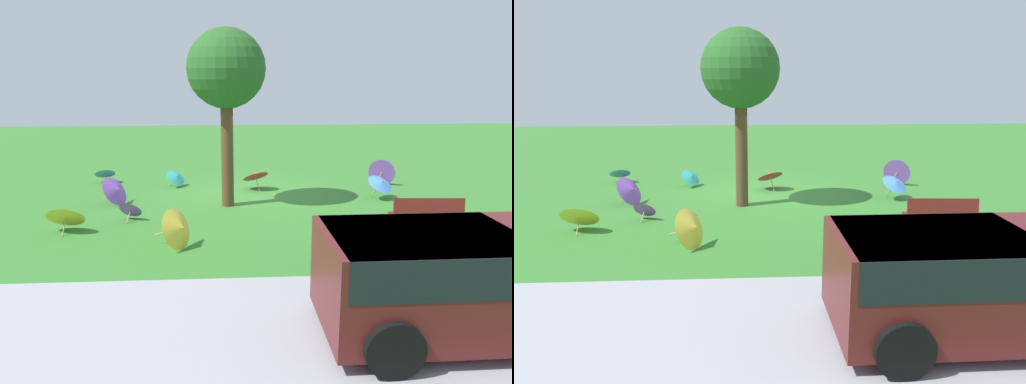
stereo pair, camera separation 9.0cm
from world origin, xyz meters
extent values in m
plane|color=#387A2D|center=(0.00, 0.00, 0.00)|extent=(40.00, 40.00, 0.00)
cube|color=#9E9EA3|center=(0.00, 8.02, 0.00)|extent=(40.00, 3.76, 0.01)
cube|color=#591919|center=(-2.95, 8.28, 0.85)|extent=(4.61, 1.94, 1.35)
cube|color=black|center=(-2.03, 8.29, 1.25)|extent=(2.59, 1.94, 0.55)
cylinder|color=black|center=(-1.34, 9.24, 0.38)|extent=(0.76, 0.23, 0.76)
cylinder|color=black|center=(-1.33, 7.34, 0.38)|extent=(0.76, 0.23, 0.76)
cube|color=maroon|center=(-3.92, 3.89, 0.45)|extent=(1.63, 0.56, 0.05)
cube|color=maroon|center=(-3.90, 4.09, 0.68)|extent=(1.60, 0.23, 0.45)
cube|color=black|center=(-3.28, 3.84, 0.23)|extent=(0.11, 0.41, 0.45)
cube|color=black|center=(-4.55, 3.93, 0.23)|extent=(0.11, 0.41, 0.45)
cylinder|color=brown|center=(0.61, 1.12, 1.56)|extent=(0.34, 0.34, 3.11)
sphere|color=#286023|center=(0.61, 1.12, 3.75)|extent=(2.11, 2.11, 2.11)
cylinder|color=tan|center=(4.00, 0.70, 0.25)|extent=(0.42, 0.21, 0.28)
cone|color=purple|center=(3.74, 0.82, 0.42)|extent=(0.89, 1.04, 0.83)
sphere|color=tan|center=(3.68, 0.85, 0.46)|extent=(0.06, 0.05, 0.05)
cylinder|color=tan|center=(4.41, 3.42, 0.18)|extent=(0.03, 0.33, 0.37)
cone|color=yellow|center=(4.41, 3.22, 0.41)|extent=(0.91, 0.78, 0.69)
sphere|color=tan|center=(4.41, 3.17, 0.46)|extent=(0.04, 0.05, 0.05)
cylinder|color=tan|center=(-0.34, -0.60, 0.22)|extent=(0.14, 0.24, 0.43)
cone|color=#D8383F|center=(-0.27, -0.73, 0.48)|extent=(1.08, 1.06, 0.51)
sphere|color=tan|center=(-0.25, -0.76, 0.54)|extent=(0.05, 0.06, 0.05)
cylinder|color=tan|center=(4.71, -1.96, 0.15)|extent=(0.08, 0.21, 0.31)
cone|color=#4C8CE5|center=(4.74, -2.09, 0.36)|extent=(0.82, 0.79, 0.47)
sphere|color=tan|center=(4.75, -2.12, 0.41)|extent=(0.05, 0.06, 0.05)
cylinder|color=tan|center=(3.11, 2.50, 0.13)|extent=(0.09, 0.30, 0.27)
cone|color=purple|center=(3.07, 2.33, 0.29)|extent=(0.65, 0.55, 0.49)
sphere|color=tan|center=(3.07, 2.29, 0.32)|extent=(0.05, 0.06, 0.05)
cylinder|color=tan|center=(2.40, -1.36, 0.16)|extent=(0.24, 0.20, 0.31)
cone|color=teal|center=(2.26, -1.26, 0.35)|extent=(0.83, 0.84, 0.51)
sphere|color=tan|center=(2.24, -1.23, 0.39)|extent=(0.06, 0.06, 0.05)
cylinder|color=tan|center=(-4.36, -0.88, 0.39)|extent=(0.24, 0.44, 0.12)
cone|color=purple|center=(-4.50, -1.15, 0.45)|extent=(0.92, 0.68, 0.89)
sphere|color=tan|center=(-4.53, -1.21, 0.46)|extent=(0.05, 0.05, 0.04)
cylinder|color=tan|center=(-3.77, 0.58, 0.23)|extent=(0.18, 0.27, 0.45)
cone|color=#4C8CE5|center=(-3.87, 0.73, 0.50)|extent=(1.02, 1.00, 0.51)
sphere|color=tan|center=(-3.89, 0.75, 0.55)|extent=(0.06, 0.06, 0.05)
cylinder|color=tan|center=(1.98, 4.35, 0.32)|extent=(0.51, 0.30, 0.23)
cone|color=yellow|center=(1.66, 4.53, 0.45)|extent=(0.86, 1.02, 0.91)
sphere|color=tan|center=(1.58, 4.57, 0.49)|extent=(0.06, 0.05, 0.05)
camera|label=1|loc=(0.68, 14.49, 3.68)|focal=34.52mm
camera|label=2|loc=(0.59, 14.49, 3.68)|focal=34.52mm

